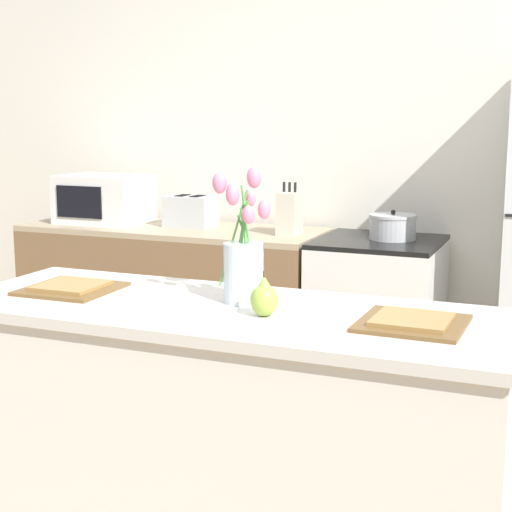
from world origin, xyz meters
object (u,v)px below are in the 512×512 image
knife_block (289,213)px  flower_vase (243,257)px  stove_range (377,326)px  plate_setting_right (412,322)px  toaster (190,211)px  microwave (104,199)px  pear_figurine (264,298)px  cooking_pot (393,227)px  plate_setting_left (71,288)px

knife_block → flower_vase: bearing=-75.3°
stove_range → plate_setting_right: 1.73m
toaster → microwave: bearing=-175.8°
flower_vase → pear_figurine: bearing=-46.7°
stove_range → pear_figurine: 1.73m
plate_setting_right → cooking_pot: cooking_pot is taller
pear_figurine → plate_setting_left: size_ratio=0.46×
plate_setting_left → cooking_pot: bearing=65.4°
stove_range → cooking_pot: 0.51m
knife_block → stove_range: bearing=3.2°
knife_block → pear_figurine: bearing=-72.4°
toaster → knife_block: bearing=-6.1°
stove_range → plate_setting_left: plate_setting_left is taller
flower_vase → toaster: flower_vase is taller
flower_vase → cooking_pot: size_ratio=1.86×
flower_vase → microwave: bearing=135.0°
plate_setting_left → microwave: (-0.91, 1.59, 0.11)m
stove_range → pear_figurine: pear_figurine is taller
pear_figurine → plate_setting_left: bearing=175.0°
toaster → microwave: 0.53m
knife_block → toaster: bearing=173.9°
flower_vase → plate_setting_left: size_ratio=1.44×
pear_figurine → plate_setting_left: (-0.74, 0.06, -0.04)m
pear_figurine → plate_setting_right: 0.44m
flower_vase → knife_block: bearing=104.7°
flower_vase → plate_setting_left: bearing=-173.5°
microwave → knife_block: (1.13, -0.03, -0.02)m
stove_range → plate_setting_right: size_ratio=2.93×
stove_range → knife_block: size_ratio=3.27×
microwave → knife_block: size_ratio=1.78×
stove_range → plate_setting_left: (-0.68, -1.59, 0.47)m
flower_vase → microwave: size_ratio=0.90×
cooking_pot → microwave: (-1.65, -0.04, 0.07)m
plate_setting_right → cooking_pot: size_ratio=1.29×
toaster → cooking_pot: size_ratio=1.20×
toaster → microwave: size_ratio=0.58×
microwave → plate_setting_right: bearing=-37.4°
pear_figurine → microwave: 2.34m
stove_range → flower_vase: bearing=-92.7°
pear_figurine → flower_vase: bearing=133.3°
plate_setting_right → stove_range: bearing=106.9°
flower_vase → toaster: 1.85m
plate_setting_left → microwave: microwave is taller
pear_figurine → plate_setting_left: 0.74m
microwave → knife_block: same height
stove_range → knife_block: 0.72m
plate_setting_right → flower_vase: bearing=172.9°
toaster → pear_figurine: bearing=-56.5°
pear_figurine → plate_setting_left: pear_figurine is taller
flower_vase → pear_figurine: flower_vase is taller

